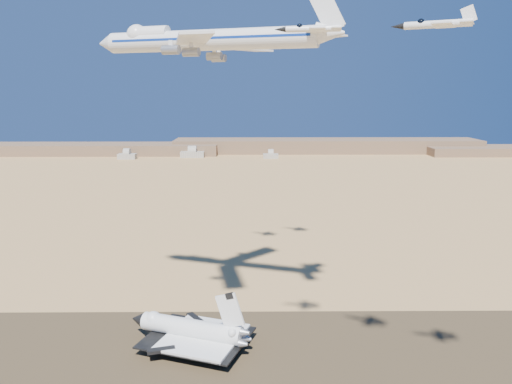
{
  "coord_description": "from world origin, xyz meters",
  "views": [
    {
      "loc": [
        15.78,
        -151.83,
        81.83
      ],
      "look_at": [
        17.21,
        8.0,
        49.85
      ],
      "focal_mm": 35.0,
      "sensor_mm": 36.0,
      "label": 1
    }
  ],
  "objects_px": {
    "crew_a": "(212,355)",
    "chase_jet_a": "(312,29)",
    "shuttle": "(190,330)",
    "carrier_747": "(202,40)",
    "chase_jet_d": "(254,46)",
    "chase_jet_e": "(299,47)",
    "chase_jet_b": "(436,24)",
    "crew_c": "(210,359)",
    "crew_b": "(211,351)"
  },
  "relations": [
    {
      "from": "shuttle",
      "to": "carrier_747",
      "type": "distance_m",
      "value": 92.65
    },
    {
      "from": "chase_jet_a",
      "to": "chase_jet_b",
      "type": "xyz_separation_m",
      "value": [
        22.36,
        -13.13,
        -0.7
      ]
    },
    {
      "from": "shuttle",
      "to": "chase_jet_a",
      "type": "distance_m",
      "value": 102.89
    },
    {
      "from": "crew_b",
      "to": "chase_jet_d",
      "type": "distance_m",
      "value": 119.29
    },
    {
      "from": "shuttle",
      "to": "chase_jet_a",
      "type": "relative_size",
      "value": 2.85
    },
    {
      "from": "shuttle",
      "to": "chase_jet_b",
      "type": "bearing_deg",
      "value": -22.64
    },
    {
      "from": "crew_c",
      "to": "chase_jet_a",
      "type": "height_order",
      "value": "chase_jet_a"
    },
    {
      "from": "crew_a",
      "to": "chase_jet_a",
      "type": "bearing_deg",
      "value": -121.73
    },
    {
      "from": "chase_jet_d",
      "to": "chase_jet_e",
      "type": "xyz_separation_m",
      "value": [
        19.48,
        9.48,
        0.78
      ]
    },
    {
      "from": "carrier_747",
      "to": "crew_a",
      "type": "bearing_deg",
      "value": -62.71
    },
    {
      "from": "shuttle",
      "to": "crew_b",
      "type": "bearing_deg",
      "value": -13.6
    },
    {
      "from": "chase_jet_a",
      "to": "crew_c",
      "type": "bearing_deg",
      "value": 142.28
    },
    {
      "from": "crew_c",
      "to": "chase_jet_e",
      "type": "relative_size",
      "value": 0.12
    },
    {
      "from": "crew_b",
      "to": "chase_jet_e",
      "type": "relative_size",
      "value": 0.11
    },
    {
      "from": "chase_jet_e",
      "to": "shuttle",
      "type": "bearing_deg",
      "value": -94.62
    },
    {
      "from": "crew_a",
      "to": "chase_jet_b",
      "type": "distance_m",
      "value": 113.84
    },
    {
      "from": "shuttle",
      "to": "chase_jet_b",
      "type": "xyz_separation_m",
      "value": [
        55.54,
        -50.77,
        89.12
      ]
    },
    {
      "from": "shuttle",
      "to": "carrier_747",
      "type": "height_order",
      "value": "carrier_747"
    },
    {
      "from": "crew_c",
      "to": "chase_jet_b",
      "type": "bearing_deg",
      "value": -163.93
    },
    {
      "from": "shuttle",
      "to": "crew_a",
      "type": "xyz_separation_m",
      "value": [
        7.54,
        -7.57,
        -4.64
      ]
    },
    {
      "from": "chase_jet_d",
      "to": "chase_jet_b",
      "type": "bearing_deg",
      "value": -49.27
    },
    {
      "from": "carrier_747",
      "to": "crew_c",
      "type": "xyz_separation_m",
      "value": [
        2.33,
        -19.14,
        -96.67
      ]
    },
    {
      "from": "crew_a",
      "to": "shuttle",
      "type": "bearing_deg",
      "value": 62.7
    },
    {
      "from": "crew_b",
      "to": "chase_jet_b",
      "type": "relative_size",
      "value": 0.11
    },
    {
      "from": "crew_b",
      "to": "chase_jet_a",
      "type": "bearing_deg",
      "value": -169.46
    },
    {
      "from": "carrier_747",
      "to": "crew_b",
      "type": "distance_m",
      "value": 97.81
    },
    {
      "from": "carrier_747",
      "to": "crew_a",
      "type": "xyz_separation_m",
      "value": [
        2.77,
        -16.97,
        -96.68
      ]
    },
    {
      "from": "chase_jet_b",
      "to": "carrier_747",
      "type": "bearing_deg",
      "value": 156.98
    },
    {
      "from": "crew_c",
      "to": "chase_jet_d",
      "type": "bearing_deg",
      "value": -44.88
    },
    {
      "from": "crew_a",
      "to": "chase_jet_a",
      "type": "height_order",
      "value": "chase_jet_a"
    },
    {
      "from": "carrier_747",
      "to": "crew_c",
      "type": "bearing_deg",
      "value": -65.02
    },
    {
      "from": "chase_jet_b",
      "to": "chase_jet_e",
      "type": "xyz_separation_m",
      "value": [
        -15.12,
        120.17,
        6.28
      ]
    },
    {
      "from": "shuttle",
      "to": "chase_jet_b",
      "type": "height_order",
      "value": "chase_jet_b"
    },
    {
      "from": "chase_jet_a",
      "to": "crew_a",
      "type": "bearing_deg",
      "value": 139.67
    },
    {
      "from": "crew_a",
      "to": "chase_jet_d",
      "type": "distance_m",
      "value": 120.78
    },
    {
      "from": "crew_c",
      "to": "chase_jet_b",
      "type": "xyz_separation_m",
      "value": [
        48.43,
        -41.03,
        93.75
      ]
    },
    {
      "from": "shuttle",
      "to": "chase_jet_d",
      "type": "distance_m",
      "value": 113.93
    },
    {
      "from": "chase_jet_a",
      "to": "shuttle",
      "type": "bearing_deg",
      "value": 140.62
    },
    {
      "from": "crew_b",
      "to": "chase_jet_b",
      "type": "height_order",
      "value": "chase_jet_b"
    },
    {
      "from": "crew_b",
      "to": "crew_c",
      "type": "relative_size",
      "value": 0.9
    },
    {
      "from": "crew_b",
      "to": "chase_jet_e",
      "type": "height_order",
      "value": "chase_jet_e"
    },
    {
      "from": "crew_c",
      "to": "carrier_747",
      "type": "bearing_deg",
      "value": -26.7
    },
    {
      "from": "crew_b",
      "to": "carrier_747",
      "type": "bearing_deg",
      "value": -18.74
    },
    {
      "from": "crew_c",
      "to": "chase_jet_a",
      "type": "distance_m",
      "value": 101.88
    },
    {
      "from": "carrier_747",
      "to": "chase_jet_a",
      "type": "distance_m",
      "value": 55.0
    },
    {
      "from": "chase_jet_b",
      "to": "chase_jet_e",
      "type": "height_order",
      "value": "chase_jet_e"
    },
    {
      "from": "crew_c",
      "to": "chase_jet_b",
      "type": "relative_size",
      "value": 0.12
    },
    {
      "from": "shuttle",
      "to": "carrier_747",
      "type": "bearing_deg",
      "value": 82.86
    },
    {
      "from": "chase_jet_a",
      "to": "chase_jet_b",
      "type": "distance_m",
      "value": 25.94
    },
    {
      "from": "crew_b",
      "to": "chase_jet_b",
      "type": "xyz_separation_m",
      "value": [
        48.52,
        -46.14,
        93.84
      ]
    }
  ]
}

